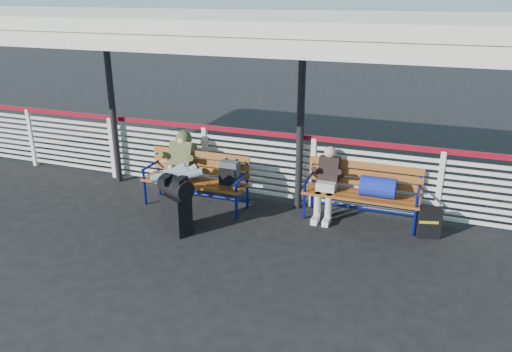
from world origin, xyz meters
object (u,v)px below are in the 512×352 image
at_px(traveler_man, 178,170).
at_px(companion_person, 327,182).
at_px(bench_left, 205,174).
at_px(bench_right, 369,187).
at_px(luggage_stack, 176,203).
at_px(suitcase_side, 429,223).

distance_m(traveler_man, companion_person, 2.41).
relative_size(bench_left, traveler_man, 1.10).
bearing_deg(bench_right, luggage_stack, -151.69).
xyz_separation_m(bench_right, traveler_man, (-2.97, -0.73, 0.15)).
xyz_separation_m(bench_left, bench_right, (2.65, 0.38, 0.00)).
bearing_deg(bench_right, bench_left, -171.95).
height_order(traveler_man, companion_person, traveler_man).
height_order(bench_right, suitcase_side, bench_right).
xyz_separation_m(bench_right, companion_person, (-0.66, -0.04, 0.01)).
bearing_deg(bench_left, luggage_stack, -88.15).
relative_size(traveler_man, suitcase_side, 3.55).
distance_m(traveler_man, suitcase_side, 3.97).
xyz_separation_m(bench_left, companion_person, (1.99, 0.33, 0.01)).
height_order(bench_left, suitcase_side, bench_left).
height_order(luggage_stack, suitcase_side, luggage_stack).
bearing_deg(traveler_man, luggage_stack, -63.30).
bearing_deg(luggage_stack, bench_right, 53.16).
distance_m(bench_left, suitcase_side, 3.61).
relative_size(bench_right, traveler_man, 1.10).
xyz_separation_m(bench_left, traveler_man, (-0.31, -0.35, 0.15)).
relative_size(bench_left, suitcase_side, 3.91).
relative_size(bench_right, companion_person, 1.57).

